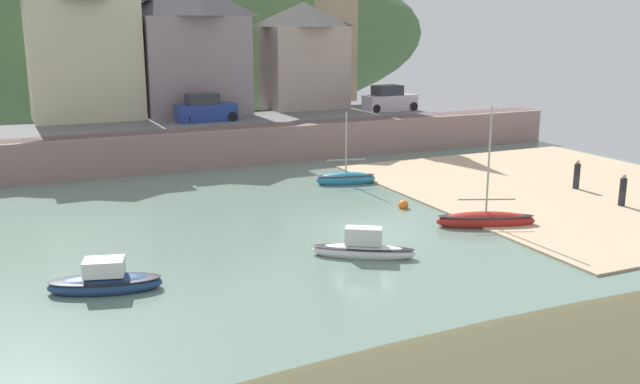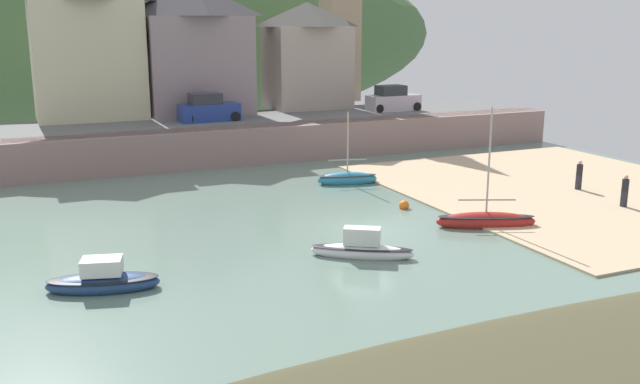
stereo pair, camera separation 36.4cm
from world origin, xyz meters
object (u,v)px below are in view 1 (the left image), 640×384
at_px(person_on_slipway, 623,189).
at_px(person_near_water, 577,173).
at_px(sailboat_white_hull, 346,179).
at_px(parked_car_near_slipway, 205,110).
at_px(sailboat_tall_mast, 363,249).
at_px(waterfront_building_left, 83,41).
at_px(waterfront_building_right, 304,55).
at_px(sailboat_nearest_shore, 105,282).
at_px(mooring_buoy, 403,205).
at_px(waterfront_building_centre, 192,47).
at_px(parked_car_by_wall, 389,100).
at_px(dinghy_open_wooden, 486,220).

bearing_deg(person_on_slipway, person_near_water, 80.34).
height_order(sailboat_white_hull, parked_car_near_slipway, parked_car_near_slipway).
bearing_deg(sailboat_tall_mast, waterfront_building_left, 136.14).
distance_m(waterfront_building_left, parked_car_near_slipway, 9.69).
relative_size(waterfront_building_right, sailboat_nearest_shore, 2.00).
bearing_deg(sailboat_white_hull, waterfront_building_left, 140.31).
bearing_deg(sailboat_tall_mast, sailboat_nearest_shore, -150.30).
relative_size(waterfront_building_right, mooring_buoy, 15.82).
xyz_separation_m(waterfront_building_left, waterfront_building_right, (16.59, 0.00, -1.21)).
bearing_deg(waterfront_building_left, sailboat_tall_mast, -76.44).
bearing_deg(person_on_slipway, waterfront_building_centre, 118.37).
distance_m(waterfront_building_centre, parked_car_by_wall, 15.47).
bearing_deg(parked_car_by_wall, dinghy_open_wooden, -110.57).
relative_size(waterfront_building_right, sailboat_white_hull, 1.88).
height_order(parked_car_near_slipway, parked_car_by_wall, same).
bearing_deg(dinghy_open_wooden, waterfront_building_right, 107.48).
distance_m(waterfront_building_right, mooring_buoy, 24.02).
xyz_separation_m(waterfront_building_centre, sailboat_nearest_shore, (-10.63, -28.09, -6.95)).
bearing_deg(person_near_water, sailboat_nearest_shore, -169.73).
bearing_deg(sailboat_nearest_shore, sailboat_tall_mast, 12.37).
bearing_deg(sailboat_white_hull, waterfront_building_centre, 119.24).
distance_m(sailboat_nearest_shore, parked_car_near_slipway, 25.87).
relative_size(person_on_slipway, mooring_buoy, 3.12).
bearing_deg(waterfront_building_right, waterfront_building_centre, 180.00).
distance_m(parked_car_by_wall, mooring_buoy, 20.84).
relative_size(parked_car_near_slipway, person_near_water, 2.57).
xyz_separation_m(waterfront_building_centre, person_near_water, (15.33, -23.38, -6.28)).
bearing_deg(waterfront_building_right, waterfront_building_left, 180.00).
relative_size(dinghy_open_wooden, mooring_buoy, 10.96).
bearing_deg(person_on_slipway, dinghy_open_wooden, 179.38).
xyz_separation_m(waterfront_building_left, sailboat_tall_mast, (6.89, -28.58, -7.47)).
bearing_deg(parked_car_near_slipway, parked_car_by_wall, -2.35).
height_order(parked_car_by_wall, person_on_slipway, parked_car_by_wall).
bearing_deg(person_on_slipway, waterfront_building_left, 129.40).
height_order(sailboat_nearest_shore, sailboat_tall_mast, sailboat_tall_mast).
height_order(person_near_water, mooring_buoy, person_near_water).
bearing_deg(parked_car_by_wall, mooring_buoy, -119.13).
relative_size(waterfront_building_centre, sailboat_tall_mast, 2.40).
height_order(waterfront_building_left, person_on_slipway, waterfront_building_left).
relative_size(person_on_slipway, person_near_water, 1.00).
height_order(parked_car_by_wall, mooring_buoy, parked_car_by_wall).
distance_m(waterfront_building_centre, parked_car_near_slipway, 6.08).
relative_size(parked_car_near_slipway, parked_car_by_wall, 1.01).
height_order(waterfront_building_right, sailboat_white_hull, waterfront_building_right).
height_order(dinghy_open_wooden, mooring_buoy, dinghy_open_wooden).
bearing_deg(waterfront_building_right, person_on_slipway, -78.09).
bearing_deg(person_on_slipway, waterfront_building_right, 101.91).
xyz_separation_m(dinghy_open_wooden, parked_car_by_wall, (7.88, 22.59, 2.90)).
distance_m(person_on_slipway, person_near_water, 3.85).
height_order(sailboat_tall_mast, parked_car_by_wall, parked_car_by_wall).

